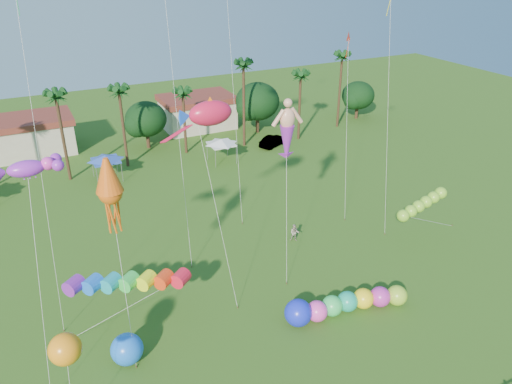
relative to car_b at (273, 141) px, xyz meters
name	(u,v)px	position (x,y,z in m)	size (l,w,h in m)	color
tree_line	(167,117)	(-12.86, 5.96, 3.54)	(69.46, 8.91, 11.00)	#3A2819
buildings_row	(109,127)	(-19.52, 11.96, 1.26)	(35.00, 7.00, 4.00)	beige
tent_row	(107,160)	(-22.43, -1.71, 2.01)	(31.00, 4.00, 0.60)	white
car_b	(273,141)	(0.00, 0.00, 0.00)	(1.57, 4.49, 1.48)	#4C4C54
spectator_b	(295,233)	(-9.70, -22.44, 0.09)	(0.81, 0.63, 1.66)	#A6998B
caterpillar_inflatable	(342,304)	(-11.71, -32.85, 0.10)	(9.83, 3.30, 2.00)	#FF43C2
blue_ball	(127,349)	(-27.07, -30.63, 0.32)	(2.12, 2.12, 2.12)	blue
rainbow_tube	(152,286)	(-24.28, -27.39, 2.27)	(10.34, 5.10, 3.58)	red
green_worm	(403,216)	(-1.93, -27.79, 2.65)	(10.53, 2.62, 4.05)	#86CE2D
orange_ball_kite	(65,349)	(-30.63, -33.94, 4.68)	(1.83, 1.83, 6.31)	orange
merman_kite	(287,133)	(-11.93, -24.39, 10.76)	(2.78, 4.38, 13.84)	#EDA386
fish_kite	(211,113)	(-18.34, -24.73, 13.36)	(5.01, 5.58, 15.10)	red
squid_kite	(110,193)	(-26.37, -28.39, 10.54)	(2.00, 4.04, 13.63)	#E25A12
lobster_kite	(26,169)	(-30.61, -28.13, 12.83)	(3.57, 4.89, 14.25)	purple
delta_kite_red	(348,41)	(-1.45, -17.17, 15.89)	(2.42, 4.73, 17.52)	red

